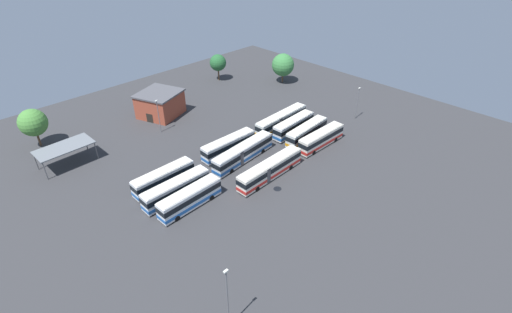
# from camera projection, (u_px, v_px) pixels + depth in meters

# --- Properties ---
(ground_plane) EXTENTS (111.26, 111.26, 0.00)m
(ground_plane) POSITION_uv_depth(u_px,v_px,m) (250.00, 165.00, 74.02)
(ground_plane) COLOR #333335
(bus_row0_slot1) EXTENTS (11.69, 2.75, 3.54)m
(bus_row0_slot1) POSITION_uv_depth(u_px,v_px,m) (190.00, 198.00, 62.49)
(bus_row0_slot1) COLOR silver
(bus_row0_slot1) RESTS_ON ground_plane
(bus_row0_slot2) EXTENTS (12.54, 2.57, 3.54)m
(bus_row0_slot2) POSITION_uv_depth(u_px,v_px,m) (176.00, 189.00, 64.55)
(bus_row0_slot2) COLOR silver
(bus_row0_slot2) RESTS_ON ground_plane
(bus_row0_slot3) EXTENTS (11.69, 2.57, 3.54)m
(bus_row0_slot3) POSITION_uv_depth(u_px,v_px,m) (164.00, 178.00, 67.18)
(bus_row0_slot3) COLOR silver
(bus_row0_slot3) RESTS_ON ground_plane
(bus_row1_slot0) EXTENTS (15.07, 2.75, 3.54)m
(bus_row1_slot0) POSITION_uv_depth(u_px,v_px,m) (270.00, 169.00, 69.50)
(bus_row1_slot0) COLOR silver
(bus_row1_slot0) RESTS_ON ground_plane
(bus_row1_slot2) EXTENTS (15.17, 3.65, 3.54)m
(bus_row1_slot2) POSITION_uv_depth(u_px,v_px,m) (243.00, 153.00, 74.22)
(bus_row1_slot2) COLOR silver
(bus_row1_slot2) RESTS_ON ground_plane
(bus_row1_slot3) EXTENTS (12.35, 2.73, 3.54)m
(bus_row1_slot3) POSITION_uv_depth(u_px,v_px,m) (229.00, 145.00, 76.58)
(bus_row1_slot3) COLOR silver
(bus_row1_slot3) RESTS_ON ground_plane
(bus_row2_slot0) EXTENTS (12.07, 2.68, 3.54)m
(bus_row2_slot0) POSITION_uv_depth(u_px,v_px,m) (321.00, 138.00, 78.94)
(bus_row2_slot0) COLOR silver
(bus_row2_slot0) RESTS_ON ground_plane
(bus_row2_slot1) EXTENTS (12.02, 3.18, 3.54)m
(bus_row2_slot1) POSITION_uv_depth(u_px,v_px,m) (307.00, 132.00, 81.30)
(bus_row2_slot1) COLOR silver
(bus_row2_slot1) RESTS_ON ground_plane
(bus_row2_slot2) EXTENTS (11.72, 3.00, 3.54)m
(bus_row2_slot2) POSITION_uv_depth(u_px,v_px,m) (294.00, 125.00, 83.72)
(bus_row2_slot2) COLOR silver
(bus_row2_slot2) RESTS_ON ground_plane
(bus_row2_slot3) EXTENTS (15.10, 2.99, 3.54)m
(bus_row2_slot3) POSITION_uv_depth(u_px,v_px,m) (281.00, 120.00, 85.81)
(bus_row2_slot3) COLOR silver
(bus_row2_slot3) RESTS_ON ground_plane
(depot_building) EXTENTS (11.93, 11.74, 5.81)m
(depot_building) POSITION_uv_depth(u_px,v_px,m) (160.00, 104.00, 90.68)
(depot_building) COLOR #99422D
(depot_building) RESTS_ON ground_plane
(maintenance_shelter) EXTENTS (10.48, 5.34, 3.96)m
(maintenance_shelter) POSITION_uv_depth(u_px,v_px,m) (64.00, 148.00, 72.28)
(maintenance_shelter) COLOR slate
(maintenance_shelter) RESTS_ON ground_plane
(lamp_post_mid_lot) EXTENTS (0.56, 0.28, 7.88)m
(lamp_post_mid_lot) POSITION_uv_depth(u_px,v_px,m) (357.00, 102.00, 88.19)
(lamp_post_mid_lot) COLOR slate
(lamp_post_mid_lot) RESTS_ON ground_plane
(lamp_post_by_building) EXTENTS (0.56, 0.28, 7.67)m
(lamp_post_by_building) POSITION_uv_depth(u_px,v_px,m) (158.00, 115.00, 82.84)
(lamp_post_by_building) COLOR slate
(lamp_post_by_building) RESTS_ON ground_plane
(lamp_post_far_corner) EXTENTS (0.56, 0.28, 9.74)m
(lamp_post_far_corner) POSITION_uv_depth(u_px,v_px,m) (227.00, 297.00, 42.43)
(lamp_post_far_corner) COLOR slate
(lamp_post_far_corner) RESTS_ON ground_plane
(tree_east_edge) EXTENTS (6.29, 6.29, 8.31)m
(tree_east_edge) POSITION_uv_depth(u_px,v_px,m) (283.00, 65.00, 107.06)
(tree_east_edge) COLOR brown
(tree_east_edge) RESTS_ON ground_plane
(tree_northeast) EXTENTS (5.65, 5.65, 8.26)m
(tree_northeast) POSITION_uv_depth(u_px,v_px,m) (33.00, 123.00, 77.26)
(tree_northeast) COLOR brown
(tree_northeast) RESTS_ON ground_plane
(tree_south_edge) EXTENTS (4.70, 4.70, 7.54)m
(tree_south_edge) POSITION_uv_depth(u_px,v_px,m) (218.00, 63.00, 108.56)
(tree_south_edge) COLOR brown
(tree_south_edge) RESTS_ON ground_plane
(puddle_centre_drain) EXTENTS (1.45, 1.45, 0.01)m
(puddle_centre_drain) POSITION_uv_depth(u_px,v_px,m) (277.00, 189.00, 67.63)
(puddle_centre_drain) COLOR black
(puddle_centre_drain) RESTS_ON ground_plane
(puddle_front_lane) EXTENTS (1.97, 1.97, 0.01)m
(puddle_front_lane) POSITION_uv_depth(u_px,v_px,m) (232.00, 144.00, 80.51)
(puddle_front_lane) COLOR black
(puddle_front_lane) RESTS_ON ground_plane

